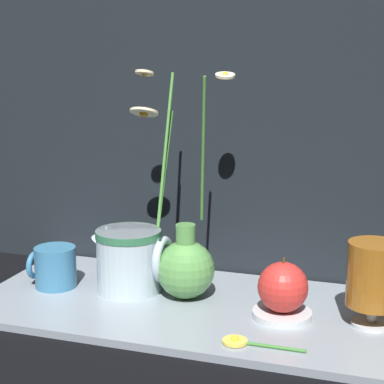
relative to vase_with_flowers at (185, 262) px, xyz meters
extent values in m
plane|color=black|center=(0.03, -0.02, -0.07)|extent=(6.00, 6.00, 0.00)
cube|color=gray|center=(0.03, -0.02, -0.07)|extent=(0.72, 0.33, 0.01)
sphere|color=#59994C|center=(0.00, 0.00, -0.01)|extent=(0.10, 0.10, 0.10)
cylinder|color=#59994C|center=(0.00, 0.00, 0.04)|extent=(0.03, 0.03, 0.04)
cylinder|color=#4C8E3D|center=(-0.03, 0.00, 0.19)|extent=(0.01, 0.07, 0.24)
cylinder|color=beige|center=(-0.07, 0.00, 0.31)|extent=(0.03, 0.03, 0.01)
sphere|color=gold|center=(-0.07, 0.00, 0.31)|extent=(0.01, 0.01, 0.01)
cylinder|color=#4C8E3D|center=(0.03, 0.01, 0.18)|extent=(0.03, 0.06, 0.24)
cylinder|color=beige|center=(0.06, 0.02, 0.30)|extent=(0.04, 0.04, 0.01)
sphere|color=gold|center=(0.06, 0.02, 0.30)|extent=(0.01, 0.01, 0.01)
cylinder|color=#4C8E3D|center=(-0.03, 0.00, 0.16)|extent=(0.01, 0.07, 0.18)
cylinder|color=beige|center=(-0.07, 0.00, 0.25)|extent=(0.05, 0.05, 0.02)
sphere|color=gold|center=(-0.07, 0.00, 0.25)|extent=(0.02, 0.02, 0.02)
cylinder|color=teal|center=(-0.23, -0.03, -0.03)|extent=(0.07, 0.07, 0.07)
torus|color=teal|center=(-0.27, -0.03, -0.03)|extent=(0.01, 0.05, 0.05)
cylinder|color=silver|center=(-0.10, 0.00, -0.01)|extent=(0.11, 0.11, 0.11)
cylinder|color=#33724C|center=(-0.10, 0.00, 0.04)|extent=(0.11, 0.11, 0.01)
torus|color=silver|center=(-0.04, 0.00, 0.00)|extent=(0.01, 0.08, 0.08)
cone|color=silver|center=(-0.15, 0.00, 0.04)|extent=(0.04, 0.03, 0.04)
cylinder|color=silver|center=(0.30, -0.03, -0.06)|extent=(0.06, 0.06, 0.01)
cylinder|color=silver|center=(0.30, -0.03, -0.04)|extent=(0.01, 0.01, 0.03)
cylinder|color=#935619|center=(0.30, -0.03, 0.02)|extent=(0.08, 0.08, 0.10)
cylinder|color=silver|center=(0.17, -0.03, -0.06)|extent=(0.09, 0.09, 0.01)
sphere|color=red|center=(0.17, -0.03, -0.01)|extent=(0.08, 0.08, 0.08)
cylinder|color=#4C3819|center=(0.17, -0.03, 0.03)|extent=(0.00, 0.00, 0.01)
cylinder|color=#3D7A33|center=(0.17, -0.14, -0.06)|extent=(0.10, 0.01, 0.01)
cylinder|color=#EAC64C|center=(0.12, -0.14, -0.06)|extent=(0.04, 0.04, 0.00)
sphere|color=yellow|center=(0.12, -0.14, -0.05)|extent=(0.01, 0.01, 0.01)
camera|label=1|loc=(0.33, -0.96, 0.34)|focal=60.00mm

